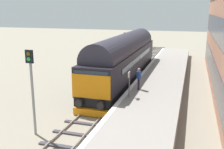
# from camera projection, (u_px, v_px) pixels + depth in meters

# --- Properties ---
(ground_plane) EXTENTS (140.00, 140.00, 0.00)m
(ground_plane) POSITION_uv_depth(u_px,v_px,m) (112.00, 95.00, 21.68)
(ground_plane) COLOR gray
(ground_plane) RESTS_ON ground
(track_main) EXTENTS (2.50, 60.00, 0.15)m
(track_main) POSITION_uv_depth(u_px,v_px,m) (112.00, 95.00, 21.67)
(track_main) COLOR gray
(track_main) RESTS_ON ground
(station_platform) EXTENTS (4.00, 44.00, 1.01)m
(station_platform) POSITION_uv_depth(u_px,v_px,m) (156.00, 94.00, 20.54)
(station_platform) COLOR gray
(station_platform) RESTS_ON ground
(diesel_locomotive) EXTENTS (2.74, 17.71, 4.68)m
(diesel_locomotive) POSITION_uv_depth(u_px,v_px,m) (124.00, 57.00, 24.93)
(diesel_locomotive) COLOR black
(diesel_locomotive) RESTS_ON ground
(signal_post_mid) EXTENTS (0.44, 0.22, 4.82)m
(signal_post_mid) POSITION_uv_depth(u_px,v_px,m) (32.00, 84.00, 14.22)
(signal_post_mid) COLOR gray
(signal_post_mid) RESTS_ON ground
(signal_post_far) EXTENTS (0.44, 0.22, 4.07)m
(signal_post_far) POSITION_uv_depth(u_px,v_px,m) (125.00, 44.00, 33.30)
(signal_post_far) COLOR gray
(signal_post_far) RESTS_ON ground
(platform_number_sign) EXTENTS (0.10, 0.44, 1.74)m
(platform_number_sign) POSITION_uv_depth(u_px,v_px,m) (129.00, 80.00, 18.02)
(platform_number_sign) COLOR slate
(platform_number_sign) RESTS_ON station_platform
(waiting_passenger) EXTENTS (0.44, 0.48, 1.64)m
(waiting_passenger) POSITION_uv_depth(u_px,v_px,m) (139.00, 77.00, 19.70)
(waiting_passenger) COLOR #372739
(waiting_passenger) RESTS_ON station_platform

